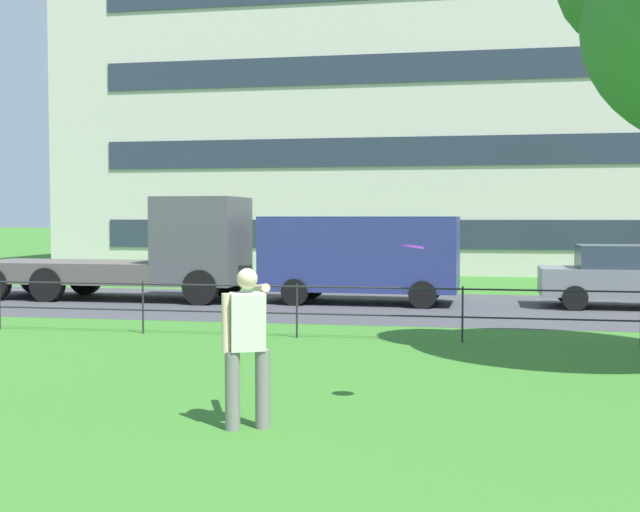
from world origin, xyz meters
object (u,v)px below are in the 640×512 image
Objects in this scene: flatbed_truck_far_right at (150,254)px; frisbee at (412,246)px; car_grey_right at (623,276)px; person_thrower at (247,342)px; panel_van_left at (361,254)px; apartment_building_background at (460,89)px.

frisbee is at bearing -55.42° from flatbed_truck_far_right.
frisbee is 12.36m from car_grey_right.
panel_van_left is at bearing 92.23° from person_thrower.
flatbed_truck_far_right is at bearing -114.93° from apartment_building_background.
flatbed_truck_far_right is at bearing -178.54° from panel_van_left.
frisbee is 0.01× the size of apartment_building_background.
flatbed_truck_far_right is 5.69m from panel_van_left.
apartment_building_background is (0.12, 28.45, 6.12)m from frisbee.
flatbed_truck_far_right is 1.45× the size of panel_van_left.
car_grey_right is (12.14, 0.18, -0.44)m from flatbed_truck_far_right.
apartment_building_background is (7.95, 17.10, 6.80)m from flatbed_truck_far_right.
panel_van_left is at bearing -97.59° from apartment_building_background.
car_grey_right is (4.31, 11.53, -1.12)m from frisbee.
apartment_building_background reaches higher than flatbed_truck_far_right.
frisbee is 29.11m from apartment_building_background.
apartment_building_background is at bearing 86.58° from person_thrower.
apartment_building_background reaches higher than person_thrower.
panel_van_left reaches higher than car_grey_right.
apartment_building_background is at bearing 82.41° from panel_van_left.
car_grey_right is at bearing 64.76° from person_thrower.
panel_van_left is at bearing 1.46° from flatbed_truck_far_right.
apartment_building_background is (1.77, 29.56, 7.10)m from person_thrower.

